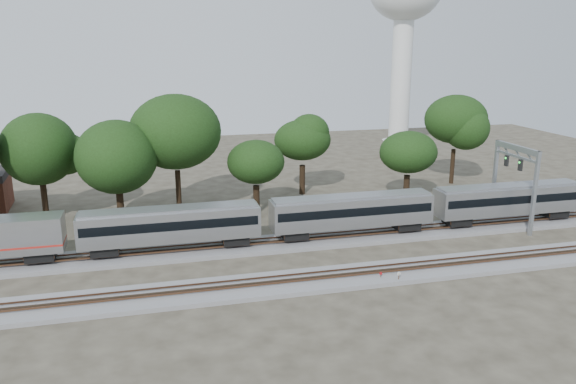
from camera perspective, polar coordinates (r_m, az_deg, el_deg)
name	(u,v)px	position (r m, az deg, el deg)	size (l,w,h in m)	color
ground	(296,266)	(54.03, 0.82, -7.56)	(160.00, 160.00, 0.00)	#383328
track_far	(281,243)	(59.37, -0.68, -5.23)	(160.00, 5.00, 0.73)	slate
track_near	(308,281)	(50.40, 2.00, -9.03)	(160.00, 5.00, 0.73)	slate
train	(509,199)	(69.57, 21.54, -0.64)	(130.27, 3.17, 4.68)	#AAACB1
switch_stand_red	(381,275)	(51.26, 9.40, -8.36)	(0.29, 0.06, 0.91)	#512D19
switch_stand_white	(399,276)	(51.08, 11.19, -8.37)	(0.35, 0.12, 1.11)	#512D19
switch_lever	(380,280)	(51.29, 9.35, -8.86)	(0.50, 0.30, 0.30)	#512D19
water_tower	(404,12)	(103.27, 11.74, 17.44)	(12.54, 12.54, 34.72)	silver
signal_gantry	(515,168)	(68.96, 22.07, 2.31)	(0.66, 7.79, 9.47)	gray
tree_1	(39,149)	(71.55, -23.98, 3.99)	(8.83, 8.83, 12.45)	black
tree_2	(117,157)	(66.68, -17.02, 3.42)	(8.27, 8.27, 11.66)	black
tree_3	(175,132)	(68.99, -11.36, 6.01)	(10.49, 10.49, 14.80)	black
tree_4	(256,162)	(69.06, -3.29, 3.05)	(6.62, 6.62, 9.33)	black
tree_5	(302,140)	(77.72, 1.48, 5.29)	(7.81, 7.81, 11.01)	black
tree_6	(408,152)	(75.45, 12.13, 3.97)	(6.89, 6.89, 9.71)	black
tree_7	(456,119)	(87.10, 16.69, 7.08)	(9.89, 9.89, 13.95)	black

